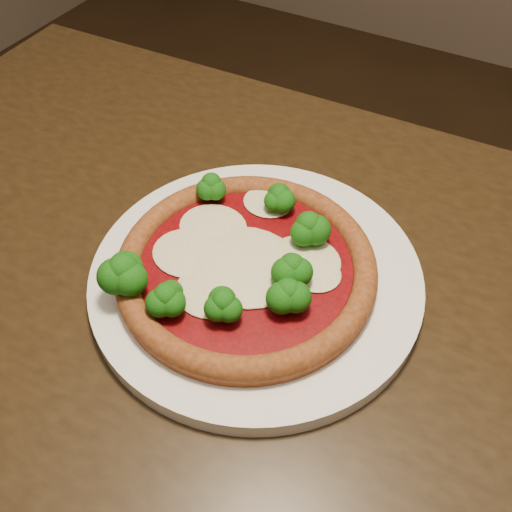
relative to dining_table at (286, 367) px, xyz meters
The scene contains 3 objects.
dining_table is the anchor object (origin of this frame).
plate 0.12m from the dining_table, 161.23° to the left, with size 0.33×0.33×0.02m, color white.
pizza 0.15m from the dining_table, behind, with size 0.26×0.26×0.06m.
Camera 1 is at (0.00, -0.32, 1.20)m, focal length 40.00 mm.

